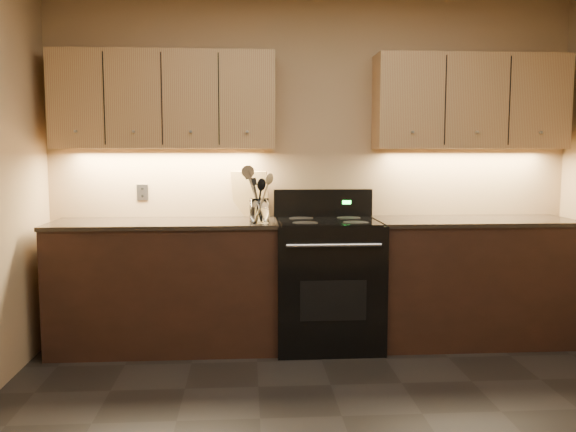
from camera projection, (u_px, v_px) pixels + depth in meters
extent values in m
cube|color=tan|center=(312.00, 168.00, 4.71)|extent=(4.00, 0.04, 2.60)
cube|color=black|center=(166.00, 287.00, 4.43)|extent=(1.60, 0.60, 0.90)
cube|color=#342921|center=(164.00, 223.00, 4.38)|extent=(1.62, 0.62, 0.03)
cube|color=black|center=(472.00, 282.00, 4.58)|extent=(1.44, 0.60, 0.90)
cube|color=#342921|center=(474.00, 221.00, 4.53)|extent=(1.46, 0.62, 0.03)
cube|color=black|center=(327.00, 284.00, 4.48)|extent=(0.76, 0.65, 0.92)
cube|color=black|center=(328.00, 221.00, 4.43)|extent=(0.70, 0.60, 0.01)
cube|color=black|center=(323.00, 203.00, 4.70)|extent=(0.76, 0.07, 0.22)
cube|color=#19FF33|center=(347.00, 202.00, 4.68)|extent=(0.06, 0.00, 0.03)
cylinder|color=silver|center=(334.00, 245.00, 4.11)|extent=(0.65, 0.02, 0.02)
cube|color=black|center=(333.00, 301.00, 4.16)|extent=(0.46, 0.00, 0.28)
cylinder|color=black|center=(305.00, 223.00, 4.27)|extent=(0.18, 0.18, 0.00)
cylinder|color=black|center=(356.00, 222.00, 4.29)|extent=(0.18, 0.18, 0.00)
cylinder|color=black|center=(301.00, 218.00, 4.57)|extent=(0.18, 0.18, 0.00)
cylinder|color=black|center=(349.00, 218.00, 4.59)|extent=(0.18, 0.18, 0.00)
cube|color=tan|center=(165.00, 100.00, 4.43)|extent=(1.60, 0.30, 0.70)
cube|color=tan|center=(470.00, 102.00, 4.59)|extent=(1.44, 0.30, 0.70)
cube|color=#B2B5BA|center=(142.00, 192.00, 4.64)|extent=(0.08, 0.01, 0.12)
cylinder|color=white|center=(259.00, 211.00, 4.28)|extent=(0.18, 0.18, 0.17)
cylinder|color=white|center=(259.00, 222.00, 4.29)|extent=(0.13, 0.13, 0.02)
cube|color=#DDC477|center=(250.00, 194.00, 4.65)|extent=(0.30, 0.18, 0.35)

